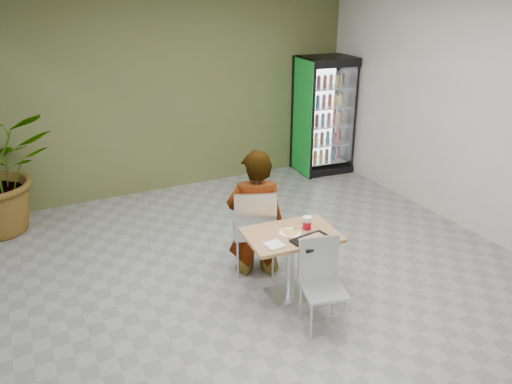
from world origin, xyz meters
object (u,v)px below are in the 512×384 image
seated_woman (256,225)px  cafeteria_tray (314,241)px  chair_near (321,276)px  dining_table (291,252)px  beverage_fridge (324,115)px  chair_far (255,226)px  soda_cup (307,224)px

seated_woman → cafeteria_tray: (0.20, -0.89, 0.18)m
chair_near → seated_woman: (-0.13, 1.14, 0.06)m
dining_table → seated_woman: (-0.09, 0.62, 0.05)m
chair_near → beverage_fridge: (2.47, 3.67, 0.47)m
chair_far → soda_cup: bearing=136.8°
seated_woman → soda_cup: 0.75m
chair_far → cafeteria_tray: bearing=126.7°
soda_cup → seated_woman: bearing=111.1°
seated_woman → soda_cup: bearing=132.1°
dining_table → chair_near: 0.51m
chair_far → chair_near: 1.10m
beverage_fridge → dining_table: bearing=-123.2°
chair_near → soda_cup: size_ratio=5.44×
chair_far → dining_table: bearing=124.0°
chair_far → seated_woman: (0.04, 0.05, -0.02)m
soda_cup → cafeteria_tray: (-0.06, -0.23, -0.07)m
dining_table → chair_far: chair_far is taller
seated_woman → soda_cup: seated_woman is taller
chair_far → chair_near: size_ratio=1.16×
cafeteria_tray → beverage_fridge: (2.40, 3.42, 0.23)m
chair_far → chair_near: bearing=119.7°
beverage_fridge → cafeteria_tray: bearing=-119.9°
seated_woman → beverage_fridge: size_ratio=0.89×
seated_woman → chair_near: bearing=117.4°
chair_far → cafeteria_tray: size_ratio=2.64×
dining_table → soda_cup: size_ratio=5.97×
dining_table → cafeteria_tray: size_ratio=2.50×
beverage_fridge → chair_far: bearing=-130.4°
chair_near → beverage_fridge: bearing=70.8°
chair_near → soda_cup: soda_cup is taller
chair_near → cafeteria_tray: (0.07, 0.25, 0.24)m
chair_far → soda_cup: size_ratio=6.32×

